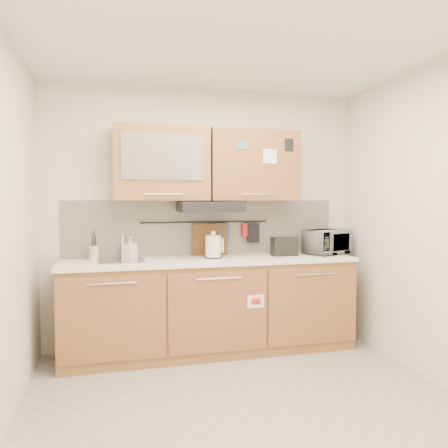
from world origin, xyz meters
TOP-DOWN VIEW (x-y plane):
  - floor at (0.00, 0.00)m, footprint 3.20×3.20m
  - ceiling at (0.00, 0.00)m, footprint 3.20×3.20m
  - wall_back at (0.00, 1.50)m, footprint 3.20×0.00m
  - wall_right at (1.60, 0.00)m, footprint 0.00×3.00m
  - base_cabinet at (0.00, 1.19)m, footprint 2.80×0.64m
  - countertop at (0.00, 1.19)m, footprint 2.82×0.62m
  - backsplash at (0.00, 1.49)m, footprint 2.80×0.02m
  - upper_cabinets at (-0.00, 1.32)m, footprint 1.82×0.37m
  - range_hood at (0.00, 1.25)m, footprint 0.60×0.46m
  - sink at (-0.85, 1.21)m, footprint 0.42×0.40m
  - utensil_rail at (0.00, 1.45)m, footprint 1.30×0.02m
  - utensil_crock at (-1.09, 1.34)m, footprint 0.12×0.12m
  - kettle at (0.03, 1.21)m, footprint 0.20×0.18m
  - toaster at (0.76, 1.21)m, footprint 0.25×0.16m
  - microwave at (1.25, 1.23)m, footprint 0.54×0.46m
  - soap_bottle at (-0.76, 1.36)m, footprint 0.14×0.14m
  - cutting_board at (0.04, 1.44)m, footprint 0.36×0.06m
  - oven_mitt at (0.19, 1.44)m, footprint 0.11×0.05m
  - dark_pouch at (0.51, 1.44)m, footprint 0.13×0.04m
  - pot_holder at (0.44, 1.44)m, footprint 0.12×0.05m

SIDE VIEW (x-z plane):
  - floor at x=0.00m, z-range 0.00..0.00m
  - base_cabinet at x=0.00m, z-range -0.03..0.85m
  - countertop at x=0.00m, z-range 0.88..0.92m
  - sink at x=-0.85m, z-range 0.79..1.05m
  - utensil_crock at x=-1.09m, z-range 0.85..1.13m
  - toaster at x=0.76m, z-range 0.92..1.11m
  - cutting_board at x=0.04m, z-range 0.79..1.24m
  - kettle at x=0.03m, z-range 0.89..1.16m
  - soap_bottle at x=-0.76m, z-range 0.92..1.14m
  - microwave at x=1.25m, z-range 0.92..1.17m
  - dark_pouch at x=0.51m, z-range 1.04..1.24m
  - oven_mitt at x=0.19m, z-range 1.06..1.24m
  - pot_holder at x=0.44m, z-range 1.10..1.24m
  - backsplash at x=0.00m, z-range 0.92..1.48m
  - utensil_rail at x=0.00m, z-range 1.25..1.27m
  - wall_right at x=1.60m, z-range -0.20..2.80m
  - wall_back at x=0.00m, z-range -0.30..2.90m
  - range_hood at x=0.00m, z-range 1.37..1.47m
  - upper_cabinets at x=0.00m, z-range 1.48..2.18m
  - ceiling at x=0.00m, z-range 2.60..2.60m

